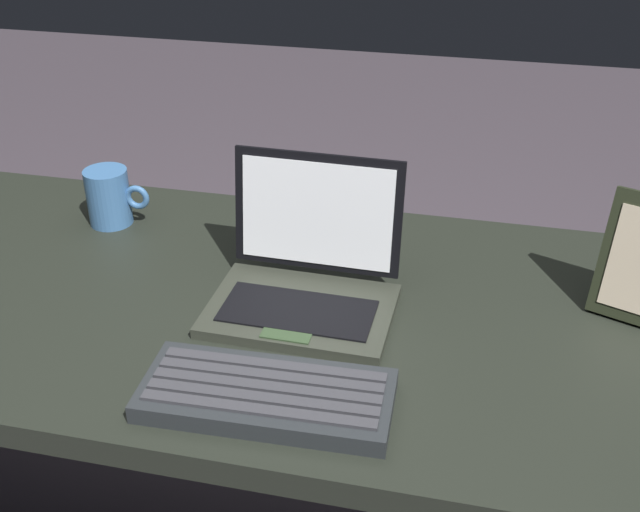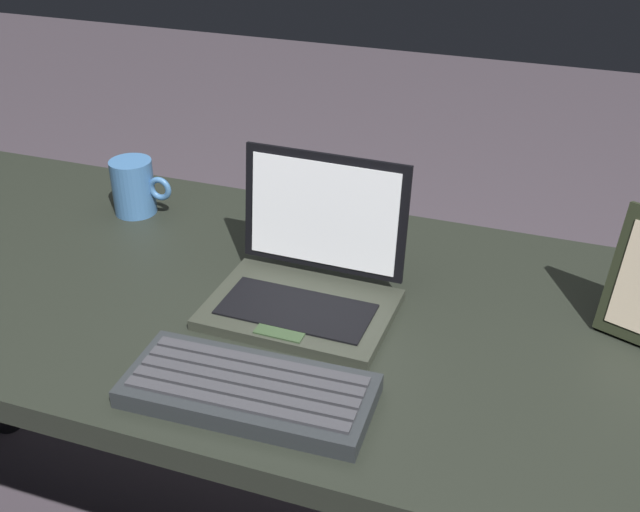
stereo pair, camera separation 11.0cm
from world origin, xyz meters
The scene contains 4 objects.
desk centered at (0.00, 0.00, 0.66)m, with size 1.78×0.66×0.75m.
laptop_front centered at (0.10, 0.00, 0.80)m, with size 0.27×0.21×0.21m.
external_keyboard centered at (0.10, -0.22, 0.77)m, with size 0.32×0.15×0.03m.
coffee_mug centered at (-0.30, 0.18, 0.80)m, with size 0.11×0.07×0.10m.
Camera 1 is at (0.33, -0.94, 1.40)m, focal length 43.96 mm.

